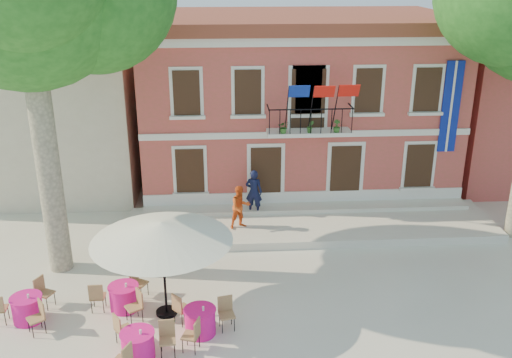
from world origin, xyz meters
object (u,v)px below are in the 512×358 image
Objects in this scene: cafe_table_0 at (138,344)px; cafe_table_3 at (200,320)px; pedestrian_navy at (254,192)px; cafe_table_2 at (27,307)px; pedestrian_orange at (240,207)px; patio_umbrella at (162,232)px; cafe_table_1 at (124,296)px.

cafe_table_0 and cafe_table_3 have the same top height.
pedestrian_navy is 9.36m from cafe_table_2.
cafe_table_0 is 1.82m from cafe_table_3.
pedestrian_navy is at bearing 42.92° from cafe_table_2.
pedestrian_orange is at bearing 77.41° from cafe_table_3.
cafe_table_1 is at bearing 165.99° from patio_umbrella.
patio_umbrella reaches higher than cafe_table_3.
patio_umbrella is at bearing -14.01° from cafe_table_1.
cafe_table_0 is (-2.91, -6.96, -0.69)m from pedestrian_orange.
cafe_table_2 is (-2.65, -0.41, 0.00)m from cafe_table_1.
cafe_table_3 is (1.01, -1.03, -2.21)m from patio_umbrella.
cafe_table_0 is at bearing 81.36° from pedestrian_navy.
cafe_table_0 is 1.00× the size of cafe_table_2.
pedestrian_navy is at bearing 54.86° from cafe_table_1.
cafe_table_3 is (-1.92, -7.28, -0.77)m from pedestrian_navy.
cafe_table_2 is at bearing -171.14° from cafe_table_1.
patio_umbrella is 2.16× the size of cafe_table_3.
cafe_table_1 is (-3.61, -4.68, -0.69)m from pedestrian_orange.
cafe_table_3 is (-1.35, -6.02, -0.69)m from pedestrian_orange.
cafe_table_1 is at bearing -150.62° from pedestrian_orange.
cafe_table_0 is 2.39m from cafe_table_1.
patio_umbrella is 2.12× the size of cafe_table_0.
cafe_table_1 is 1.02× the size of cafe_table_3.
pedestrian_navy is 8.97m from cafe_table_0.
patio_umbrella reaches higher than pedestrian_navy.
pedestrian_navy reaches higher than pedestrian_orange.
cafe_table_3 is (2.26, -1.34, 0.00)m from cafe_table_1.
cafe_table_3 is at bearing 89.54° from pedestrian_navy.
pedestrian_navy is 1.10× the size of pedestrian_orange.
cafe_table_2 is at bearing -178.52° from patio_umbrella.
cafe_table_2 is (-3.35, 1.87, 0.00)m from cafe_table_0.
pedestrian_orange is at bearing 79.78° from pedestrian_navy.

